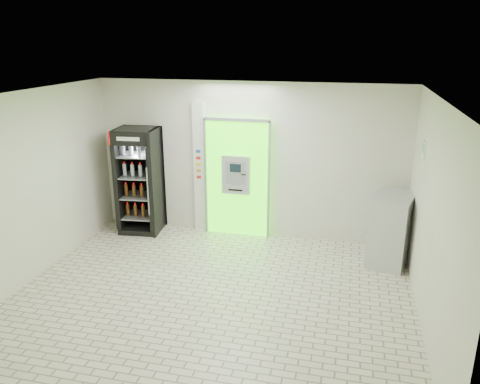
% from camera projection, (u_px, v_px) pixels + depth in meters
% --- Properties ---
extents(ground, '(6.00, 6.00, 0.00)m').
position_uv_depth(ground, '(213.00, 294.00, 7.18)').
color(ground, beige).
rests_on(ground, ground).
extents(room_shell, '(6.00, 6.00, 6.00)m').
position_uv_depth(room_shell, '(210.00, 180.00, 6.60)').
color(room_shell, silver).
rests_on(room_shell, ground).
extents(atm_assembly, '(1.30, 0.24, 2.33)m').
position_uv_depth(atm_assembly, '(237.00, 177.00, 9.08)').
color(atm_assembly, '#3DFC0E').
rests_on(atm_assembly, ground).
extents(pillar, '(0.22, 0.11, 2.60)m').
position_uv_depth(pillar, '(200.00, 168.00, 9.25)').
color(pillar, silver).
rests_on(pillar, ground).
extents(beverage_cooler, '(0.86, 0.80, 2.10)m').
position_uv_depth(beverage_cooler, '(140.00, 182.00, 9.32)').
color(beverage_cooler, black).
rests_on(beverage_cooler, ground).
extents(steel_cabinet, '(0.86, 1.06, 1.23)m').
position_uv_depth(steel_cabinet, '(391.00, 229.00, 8.05)').
color(steel_cabinet, '#B4B7BC').
rests_on(steel_cabinet, ground).
extents(exit_sign, '(0.02, 0.22, 0.26)m').
position_uv_depth(exit_sign, '(424.00, 150.00, 7.15)').
color(exit_sign, white).
rests_on(exit_sign, room_shell).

